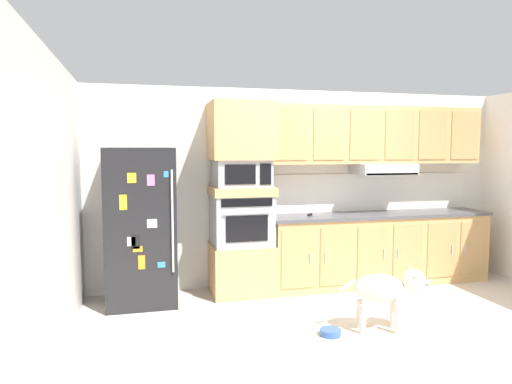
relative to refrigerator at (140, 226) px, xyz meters
The scene contains 16 objects.
ground_plane 2.36m from the refrigerator, 18.05° to the right, with size 9.60×9.60×0.00m, color beige.
back_kitchen_wall 2.16m from the refrigerator, 11.66° to the left, with size 6.20×0.12×2.50m, color silver.
side_panel_left 1.05m from the refrigerator, 136.43° to the right, with size 0.12×7.10×2.50m, color silver.
refrigerator is the anchor object (origin of this frame).
oven_base_cabinet 1.32m from the refrigerator, ahead, with size 0.74×0.62×0.60m, color tan.
built_in_oven 1.18m from the refrigerator, ahead, with size 0.70×0.62×0.60m.
appliance_mid_shelf 1.24m from the refrigerator, ahead, with size 0.74×0.62×0.10m, color tan.
microwave 1.32m from the refrigerator, ahead, with size 0.64×0.54×0.32m.
appliance_upper_cabinet 1.60m from the refrigerator, ahead, with size 0.74×0.62×0.68m, color tan.
lower_cabinet_run 3.04m from the refrigerator, ahead, with size 2.92×0.63×0.88m.
countertop_slab 3.01m from the refrigerator, ahead, with size 2.96×0.64×0.04m, color #4C4C51.
backsplash_panel 3.04m from the refrigerator, ahead, with size 2.96×0.02×0.50m, color white.
upper_cabinet_with_hood 3.19m from the refrigerator, ahead, with size 2.92×0.48×0.88m.
screwdriver 2.07m from the refrigerator, ahead, with size 0.17×0.17×0.03m.
dog 2.72m from the refrigerator, 32.26° to the right, with size 0.87×0.38×0.62m.
dog_food_bowl 2.37m from the refrigerator, 39.67° to the right, with size 0.20×0.20×0.06m.
Camera 1 is at (-2.11, -4.66, 1.73)m, focal length 32.71 mm.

